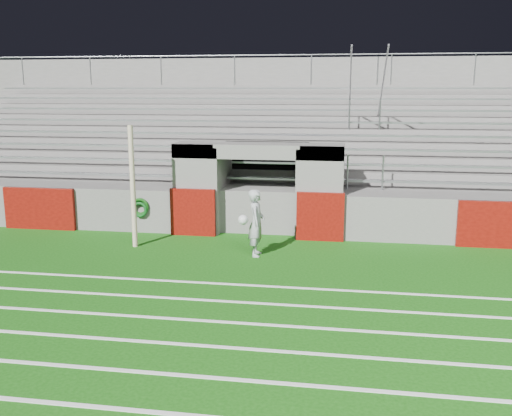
# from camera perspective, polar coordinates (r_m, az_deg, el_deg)

# --- Properties ---
(ground) EXTENTS (90.00, 90.00, 0.00)m
(ground) POSITION_cam_1_polar(r_m,az_deg,el_deg) (13.27, -2.10, -6.20)
(ground) COLOR #134D0C
(ground) RESTS_ON ground
(field_post) EXTENTS (0.13, 0.13, 3.20)m
(field_post) POSITION_cam_1_polar(r_m,az_deg,el_deg) (15.19, -12.22, 2.06)
(field_post) COLOR beige
(field_post) RESTS_ON ground
(field_markings) EXTENTS (28.00, 8.09, 0.01)m
(field_markings) POSITION_cam_1_polar(r_m,az_deg,el_deg) (8.80, -8.72, -16.10)
(field_markings) COLOR white
(field_markings) RESTS_ON ground
(stadium_structure) EXTENTS (26.00, 8.48, 5.42)m
(stadium_structure) POSITION_cam_1_polar(r_m,az_deg,el_deg) (20.66, 2.19, 4.55)
(stadium_structure) COLOR #5F5D5A
(stadium_structure) RESTS_ON ground
(goalkeeper_with_ball) EXTENTS (0.63, 0.70, 1.68)m
(goalkeeper_with_ball) POSITION_cam_1_polar(r_m,az_deg,el_deg) (14.16, -0.01, -1.48)
(goalkeeper_with_ball) COLOR #A0A6A9
(goalkeeper_with_ball) RESTS_ON ground
(hose_coil) EXTENTS (0.52, 0.14, 0.56)m
(hose_coil) POSITION_cam_1_polar(r_m,az_deg,el_deg) (16.73, -11.53, 0.00)
(hose_coil) COLOR #0E420D
(hose_coil) RESTS_ON ground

